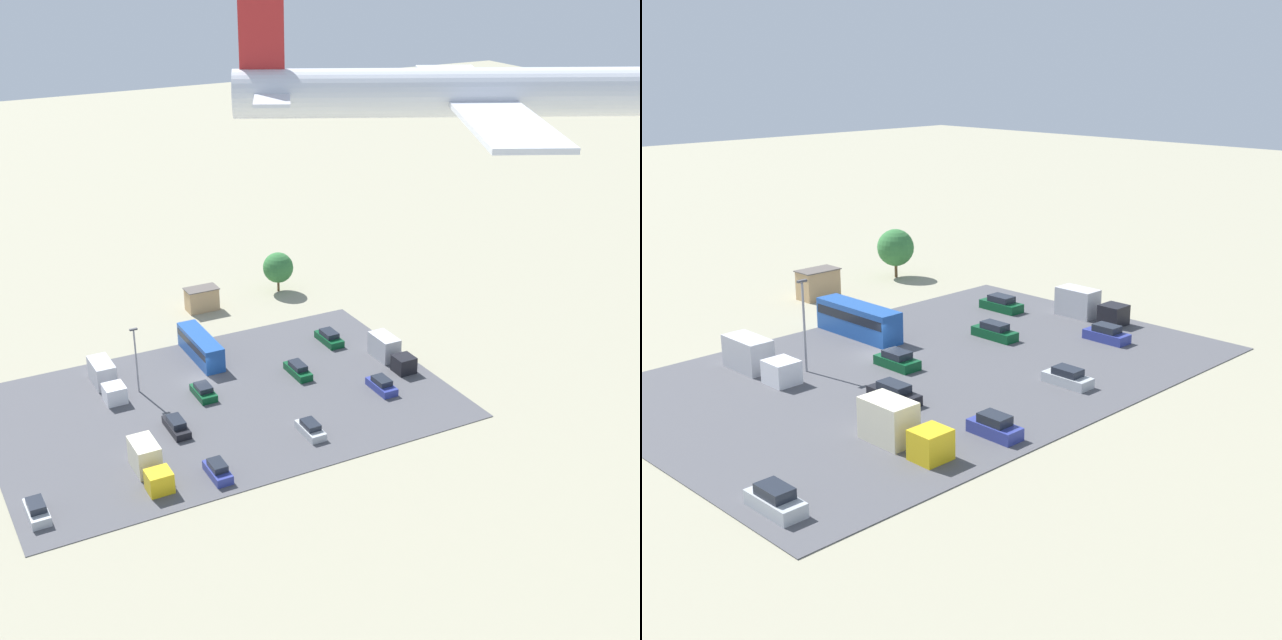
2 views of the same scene
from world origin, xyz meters
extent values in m
plane|color=gray|center=(0.00, 0.00, 0.00)|extent=(400.00, 400.00, 0.00)
cube|color=#4C4C51|center=(0.00, 6.35, 0.04)|extent=(50.75, 33.98, 0.08)
cube|color=tan|center=(-7.90, -19.95, 1.59)|extent=(4.35, 2.52, 3.18)
cube|color=#59514C|center=(-7.90, -19.95, 3.24)|extent=(4.59, 2.76, 0.12)
cube|color=#1E4C9E|center=(-2.13, -5.59, 1.63)|extent=(2.48, 10.08, 3.09)
cube|color=black|center=(-2.13, -5.59, 2.18)|extent=(2.52, 9.68, 0.87)
cube|color=#0C4723|center=(-10.77, 4.24, 0.53)|extent=(1.71, 4.72, 0.90)
cube|color=#1E232D|center=(-10.77, 4.24, 1.31)|extent=(1.43, 2.65, 0.66)
cube|color=#0C4723|center=(-18.48, -1.94, 0.54)|extent=(1.96, 4.72, 0.92)
cube|color=#1E232D|center=(-18.48, -1.94, 1.34)|extent=(1.65, 2.64, 0.68)
cube|color=#ADB2B7|center=(-5.76, 17.04, 0.50)|extent=(1.74, 4.23, 0.84)
cube|color=#1E232D|center=(-5.76, 17.04, 1.23)|extent=(1.46, 2.37, 0.61)
cube|color=#ADB2B7|center=(23.17, 18.00, 0.55)|extent=(1.77, 4.24, 0.94)
cube|color=#1E232D|center=(23.17, 18.00, 1.36)|extent=(1.49, 2.38, 0.69)
cube|color=navy|center=(6.03, 19.82, 0.55)|extent=(1.72, 4.09, 0.94)
cube|color=#1E232D|center=(6.03, 19.82, 1.37)|extent=(1.44, 2.29, 0.69)
cube|color=black|center=(6.65, 9.67, 0.51)|extent=(1.71, 4.78, 0.86)
cube|color=#1E232D|center=(6.65, 9.67, 1.25)|extent=(1.44, 2.68, 0.63)
cube|color=navy|center=(-17.62, 12.34, 0.53)|extent=(1.87, 4.38, 0.91)
cube|color=#1E232D|center=(-17.62, 12.34, 1.32)|extent=(1.57, 2.45, 0.67)
cube|color=#0C4723|center=(1.26, 3.87, 0.50)|extent=(1.92, 4.20, 0.85)
cube|color=#1E232D|center=(1.26, 3.87, 1.24)|extent=(1.61, 2.35, 0.62)
cube|color=gold|center=(11.88, 19.42, 1.16)|extent=(2.40, 2.27, 2.16)
cube|color=beige|center=(11.88, 15.14, 1.62)|extent=(2.40, 4.03, 3.08)
cube|color=silver|center=(10.61, 0.16, 1.08)|extent=(2.34, 2.63, 2.00)
cube|color=#B2B2B7|center=(10.61, -4.81, 1.51)|extent=(2.34, 4.68, 2.85)
cube|color=black|center=(-22.48, 9.64, 1.10)|extent=(2.34, 2.41, 2.05)
cube|color=#B2B2B7|center=(-22.48, 5.09, 1.54)|extent=(2.34, 4.28, 2.92)
cylinder|color=brown|center=(-20.48, -21.22, 1.01)|extent=(0.36, 0.36, 2.03)
sphere|color=#337038|center=(-20.48, -21.22, 3.71)|extent=(4.50, 4.50, 4.50)
cylinder|color=gray|center=(7.49, -0.79, 3.98)|extent=(0.20, 0.20, 7.80)
cube|color=#4C4C51|center=(7.49, -0.79, 8.06)|extent=(0.90, 0.28, 0.20)
camera|label=1|loc=(32.19, 89.75, 50.11)|focal=50.00mm
camera|label=2|loc=(49.01, 59.32, 25.96)|focal=50.00mm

